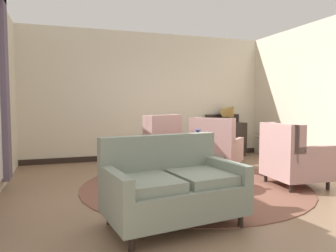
{
  "coord_description": "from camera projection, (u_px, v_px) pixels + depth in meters",
  "views": [
    {
      "loc": [
        -1.98,
        -4.25,
        1.29
      ],
      "look_at": [
        -0.39,
        0.45,
        0.94
      ],
      "focal_mm": 34.02,
      "sensor_mm": 36.0,
      "label": 1
    }
  ],
  "objects": [
    {
      "name": "ground",
      "position": [
        202.0,
        190.0,
        4.74
      ],
      "size": [
        8.28,
        8.28,
        0.0
      ],
      "primitive_type": "plane",
      "color": "#896B51"
    },
    {
      "name": "wall_back",
      "position": [
        149.0,
        96.0,
        7.43
      ],
      "size": [
        5.91,
        0.08,
        2.91
      ],
      "primitive_type": "cube",
      "color": "beige",
      "rests_on": "ground"
    },
    {
      "name": "wall_right",
      "position": [
        315.0,
        95.0,
        6.4
      ],
      "size": [
        0.08,
        4.14,
        2.91
      ],
      "primitive_type": "cube",
      "color": "beige",
      "rests_on": "ground"
    },
    {
      "name": "baseboard_back",
      "position": [
        150.0,
        156.0,
        7.48
      ],
      "size": [
        5.75,
        0.03,
        0.12
      ],
      "primitive_type": "cube",
      "color": "black",
      "rests_on": "ground"
    },
    {
      "name": "area_rug",
      "position": [
        194.0,
        185.0,
        5.03
      ],
      "size": [
        3.54,
        3.54,
        0.01
      ],
      "primitive_type": "cylinder",
      "color": "brown",
      "rests_on": "ground"
    },
    {
      "name": "coffee_table",
      "position": [
        199.0,
        162.0,
        4.82
      ],
      "size": [
        0.8,
        0.8,
        0.51
      ],
      "color": "black",
      "rests_on": "ground"
    },
    {
      "name": "porcelain_vase",
      "position": [
        198.0,
        144.0,
        4.83
      ],
      "size": [
        0.15,
        0.15,
        0.39
      ],
      "color": "#384C93",
      "rests_on": "coffee_table"
    },
    {
      "name": "settee",
      "position": [
        172.0,
        187.0,
        3.39
      ],
      "size": [
        1.51,
        1.04,
        0.93
      ],
      "rotation": [
        0.0,
        0.0,
        0.14
      ],
      "color": "gray",
      "rests_on": "ground"
    },
    {
      "name": "armchair_back_corner",
      "position": [
        156.0,
        148.0,
        5.95
      ],
      "size": [
        1.02,
        1.07,
        1.08
      ],
      "rotation": [
        0.0,
        0.0,
        3.57
      ],
      "color": "tan",
      "rests_on": "ground"
    },
    {
      "name": "armchair_beside_settee",
      "position": [
        215.0,
        148.0,
        6.22
      ],
      "size": [
        1.19,
        1.19,
        1.02
      ],
      "rotation": [
        0.0,
        0.0,
        2.32
      ],
      "color": "tan",
      "rests_on": "ground"
    },
    {
      "name": "armchair_near_window",
      "position": [
        292.0,
        159.0,
        4.93
      ],
      "size": [
        0.85,
        0.85,
        0.99
      ],
      "rotation": [
        0.0,
        0.0,
        7.8
      ],
      "color": "tan",
      "rests_on": "ground"
    },
    {
      "name": "side_table",
      "position": [
        269.0,
        152.0,
        5.67
      ],
      "size": [
        0.5,
        0.5,
        0.71
      ],
      "color": "black",
      "rests_on": "ground"
    },
    {
      "name": "sideboard",
      "position": [
        226.0,
        137.0,
        7.82
      ],
      "size": [
        0.93,
        0.43,
        1.02
      ],
      "color": "black",
      "rests_on": "ground"
    },
    {
      "name": "gramophone",
      "position": [
        230.0,
        112.0,
        7.7
      ],
      "size": [
        0.42,
        0.52,
        0.55
      ],
      "color": "black",
      "rests_on": "sideboard"
    }
  ]
}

